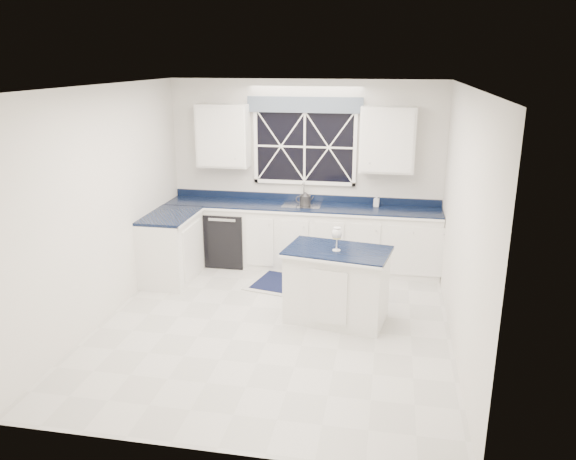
% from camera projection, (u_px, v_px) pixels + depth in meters
% --- Properties ---
extents(ground, '(4.50, 4.50, 0.00)m').
position_uv_depth(ground, '(274.00, 325.00, 6.54)').
color(ground, beige).
rests_on(ground, ground).
extents(back_wall, '(4.00, 0.10, 2.70)m').
position_uv_depth(back_wall, '(305.00, 174.00, 8.26)').
color(back_wall, silver).
rests_on(back_wall, ground).
extents(base_cabinets, '(3.99, 1.60, 0.90)m').
position_uv_depth(base_cabinets, '(277.00, 240.00, 8.14)').
color(base_cabinets, white).
rests_on(base_cabinets, ground).
extents(countertop, '(3.98, 0.64, 0.04)m').
position_uv_depth(countertop, '(301.00, 207.00, 8.10)').
color(countertop, black).
rests_on(countertop, base_cabinets).
extents(dishwasher, '(0.60, 0.58, 0.82)m').
position_uv_depth(dishwasher, '(229.00, 236.00, 8.44)').
color(dishwasher, black).
rests_on(dishwasher, ground).
extents(window, '(1.65, 0.09, 1.26)m').
position_uv_depth(window, '(305.00, 141.00, 8.07)').
color(window, black).
rests_on(window, ground).
extents(upper_cabinets, '(3.10, 0.34, 0.90)m').
position_uv_depth(upper_cabinets, '(303.00, 138.00, 7.94)').
color(upper_cabinets, white).
rests_on(upper_cabinets, ground).
extents(faucet, '(0.05, 0.20, 0.30)m').
position_uv_depth(faucet, '(304.00, 192.00, 8.23)').
color(faucet, '#B6B6B9').
rests_on(faucet, countertop).
extents(island, '(1.28, 0.90, 0.88)m').
position_uv_depth(island, '(337.00, 285.00, 6.56)').
color(island, white).
rests_on(island, ground).
extents(rug, '(1.51, 1.10, 0.02)m').
position_uv_depth(rug, '(300.00, 286.00, 7.63)').
color(rug, '#A9A8A4').
rests_on(rug, ground).
extents(kettle, '(0.26, 0.17, 0.19)m').
position_uv_depth(kettle, '(305.00, 199.00, 8.13)').
color(kettle, '#29292B').
rests_on(kettle, countertop).
extents(wine_glass, '(0.12, 0.12, 0.28)m').
position_uv_depth(wine_glass, '(337.00, 235.00, 6.34)').
color(wine_glass, silver).
rests_on(wine_glass, island).
extents(soap_bottle, '(0.08, 0.09, 0.17)m').
position_uv_depth(soap_bottle, '(377.00, 201.00, 8.03)').
color(soap_bottle, silver).
rests_on(soap_bottle, countertop).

